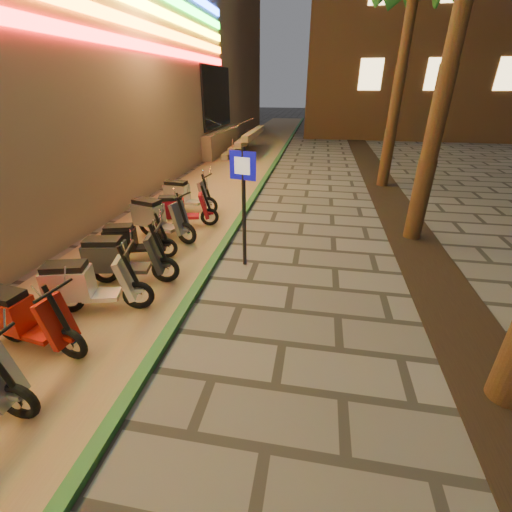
% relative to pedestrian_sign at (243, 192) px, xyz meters
% --- Properties ---
extents(parking_strip, '(3.40, 60.00, 0.01)m').
position_rel_pedestrian_sign_xyz_m(parking_strip, '(-2.37, 5.14, -1.56)').
color(parking_strip, '#8C7251').
rests_on(parking_strip, ground).
extents(green_curb, '(0.18, 60.00, 0.10)m').
position_rel_pedestrian_sign_xyz_m(green_curb, '(-0.67, 5.14, -1.52)').
color(green_curb, '#215A28').
rests_on(green_curb, ground).
extents(planting_strip, '(1.20, 40.00, 0.02)m').
position_rel_pedestrian_sign_xyz_m(planting_strip, '(3.83, 0.14, -1.56)').
color(planting_strip, black).
rests_on(planting_strip, ground).
extents(pedestrian_sign, '(0.52, 0.15, 2.42)m').
position_rel_pedestrian_sign_xyz_m(pedestrian_sign, '(0.00, 0.00, 0.00)').
color(pedestrian_sign, black).
rests_on(pedestrian_sign, ground).
extents(scooter_6, '(1.66, 0.67, 1.17)m').
position_rel_pedestrian_sign_xyz_m(scooter_6, '(-2.54, -3.06, -1.06)').
color(scooter_6, black).
rests_on(scooter_6, ground).
extents(scooter_7, '(1.69, 0.85, 1.19)m').
position_rel_pedestrian_sign_xyz_m(scooter_7, '(-2.20, -2.11, -1.05)').
color(scooter_7, black).
rests_on(scooter_7, ground).
extents(scooter_8, '(1.72, 0.78, 1.21)m').
position_rel_pedestrian_sign_xyz_m(scooter_8, '(-2.13, -1.15, -1.04)').
color(scooter_8, black).
rests_on(scooter_8, ground).
extents(scooter_9, '(1.48, 0.78, 1.05)m').
position_rel_pedestrian_sign_xyz_m(scooter_9, '(-2.42, -0.21, -1.11)').
color(scooter_9, black).
rests_on(scooter_9, ground).
extents(scooter_10, '(1.76, 0.89, 1.25)m').
position_rel_pedestrian_sign_xyz_m(scooter_10, '(-2.37, 0.99, -1.03)').
color(scooter_10, black).
rests_on(scooter_10, ground).
extents(scooter_11, '(1.56, 0.81, 1.11)m').
position_rel_pedestrian_sign_xyz_m(scooter_11, '(-2.10, 1.82, -1.09)').
color(scooter_11, black).
rests_on(scooter_11, ground).
extents(scooter_12, '(1.67, 0.66, 1.17)m').
position_rel_pedestrian_sign_xyz_m(scooter_12, '(-2.45, 3.04, -1.06)').
color(scooter_12, black).
rests_on(scooter_12, ground).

